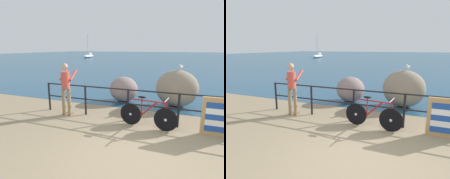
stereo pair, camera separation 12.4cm
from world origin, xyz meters
TOP-DOWN VIEW (x-y plane):
  - ground_plane at (0.00, 20.00)m, footprint 120.00×120.00m
  - sea_surface at (0.00, 48.24)m, footprint 120.00×90.00m
  - promenade_railing at (0.00, 2.07)m, footprint 7.63×0.07m
  - bicycle at (-0.06, 1.72)m, footprint 1.69×0.48m
  - person_at_railing at (-2.84, 1.79)m, footprint 0.50×0.66m
  - folded_deckchair_stack at (1.76, 1.82)m, footprint 0.84×0.10m
  - breakwater_boulder_main at (0.58, 4.23)m, footprint 1.60×1.31m
  - breakwater_boulder_left at (-1.57, 4.17)m, footprint 1.20×1.18m
  - seagull at (0.68, 4.23)m, footprint 0.20×0.34m
  - sailboat at (-19.39, 34.76)m, footprint 1.59×4.48m

SIDE VIEW (x-z plane):
  - ground_plane at x=0.00m, z-range -0.10..0.00m
  - sea_surface at x=0.00m, z-range 0.00..0.01m
  - bicycle at x=-0.06m, z-range -0.07..0.85m
  - sailboat at x=-19.39m, z-range -2.03..2.87m
  - folded_deckchair_stack at x=1.76m, z-range 0.00..1.04m
  - breakwater_boulder_left at x=-1.57m, z-range 0.00..1.07m
  - promenade_railing at x=0.00m, z-range 0.13..1.15m
  - breakwater_boulder_main at x=0.58m, z-range 0.00..1.44m
  - person_at_railing at x=-2.84m, z-range 0.10..1.88m
  - seagull at x=0.68m, z-range 1.46..1.69m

